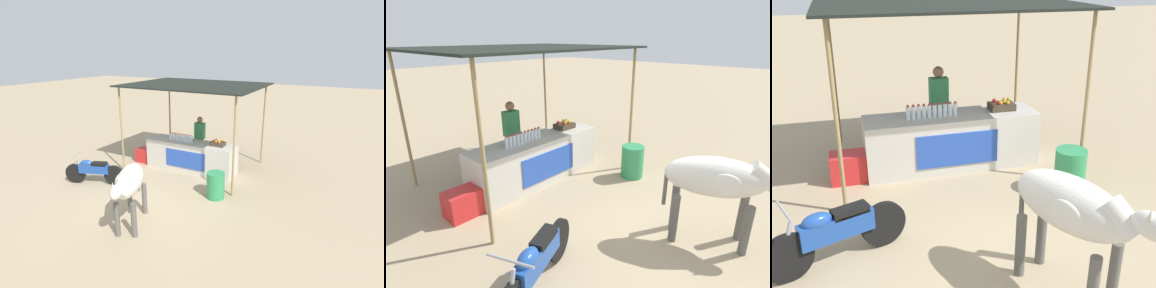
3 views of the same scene
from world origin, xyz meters
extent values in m
plane|color=tan|center=(0.00, 0.00, 0.00)|extent=(60.00, 60.00, 0.00)
cube|color=beige|center=(0.00, 2.20, 0.48)|extent=(3.00, 0.80, 0.96)
cube|color=#264CB2|center=(0.00, 1.79, 0.48)|extent=(1.40, 0.02, 0.58)
cube|color=black|center=(0.00, 2.50, 2.77)|extent=(4.20, 3.20, 0.04)
cylinder|color=#997F51|center=(-1.89, 1.06, 1.39)|extent=(0.06, 0.06, 2.77)
cylinder|color=#997F51|center=(1.89, 1.06, 1.39)|extent=(0.06, 0.06, 2.77)
cylinder|color=#997F51|center=(-1.89, 3.94, 1.39)|extent=(0.06, 0.06, 2.77)
cylinder|color=#997F51|center=(1.89, 3.94, 1.39)|extent=(0.06, 0.06, 2.77)
cylinder|color=silver|center=(-0.76, 2.15, 1.07)|extent=(0.07, 0.07, 0.22)
cylinder|color=red|center=(-0.76, 2.15, 1.19)|extent=(0.04, 0.04, 0.03)
cylinder|color=silver|center=(-0.67, 2.15, 1.07)|extent=(0.07, 0.07, 0.22)
cylinder|color=red|center=(-0.67, 2.15, 1.19)|extent=(0.04, 0.04, 0.03)
cylinder|color=silver|center=(-0.57, 2.15, 1.07)|extent=(0.07, 0.07, 0.22)
cylinder|color=red|center=(-0.57, 2.15, 1.19)|extent=(0.04, 0.04, 0.03)
cylinder|color=silver|center=(-0.48, 2.15, 1.07)|extent=(0.07, 0.07, 0.22)
cylinder|color=red|center=(-0.48, 2.15, 1.19)|extent=(0.04, 0.04, 0.03)
cylinder|color=silver|center=(-0.39, 2.15, 1.07)|extent=(0.07, 0.07, 0.22)
cylinder|color=red|center=(-0.39, 2.15, 1.19)|extent=(0.04, 0.04, 0.03)
cylinder|color=silver|center=(-0.30, 2.15, 1.07)|extent=(0.07, 0.07, 0.22)
cylinder|color=red|center=(-0.30, 2.15, 1.19)|extent=(0.04, 0.04, 0.03)
cylinder|color=silver|center=(-0.21, 2.15, 1.07)|extent=(0.07, 0.07, 0.22)
cylinder|color=red|center=(-0.21, 2.15, 1.19)|extent=(0.04, 0.04, 0.03)
cylinder|color=silver|center=(-0.12, 2.15, 1.07)|extent=(0.07, 0.07, 0.22)
cylinder|color=red|center=(-0.12, 2.15, 1.19)|extent=(0.04, 0.04, 0.03)
cylinder|color=silver|center=(-0.03, 2.15, 1.07)|extent=(0.07, 0.07, 0.22)
cylinder|color=red|center=(-0.03, 2.15, 1.19)|extent=(0.04, 0.04, 0.03)
cylinder|color=silver|center=(0.06, 2.15, 1.07)|extent=(0.07, 0.07, 0.22)
cylinder|color=red|center=(0.06, 2.15, 1.19)|extent=(0.04, 0.04, 0.03)
cube|color=#3F3326|center=(0.93, 2.25, 1.02)|extent=(0.44, 0.32, 0.12)
sphere|color=#B21E19|center=(0.82, 2.35, 1.11)|extent=(0.08, 0.08, 0.08)
sphere|color=#8CB22D|center=(1.11, 2.36, 1.11)|extent=(0.08, 0.08, 0.08)
sphere|color=#8CB22D|center=(0.97, 2.23, 1.11)|extent=(0.08, 0.08, 0.08)
sphere|color=#B21E19|center=(0.85, 2.19, 1.11)|extent=(0.08, 0.08, 0.08)
sphere|color=orange|center=(1.01, 2.17, 1.11)|extent=(0.08, 0.08, 0.08)
sphere|color=orange|center=(1.02, 2.36, 1.11)|extent=(0.08, 0.08, 0.08)
sphere|color=orange|center=(0.89, 2.19, 1.11)|extent=(0.08, 0.08, 0.08)
cylinder|color=#383842|center=(-0.05, 2.95, 0.44)|extent=(0.22, 0.22, 0.88)
cube|color=#337F4C|center=(-0.05, 2.95, 1.16)|extent=(0.34, 0.20, 0.56)
sphere|color=#8C6647|center=(-0.05, 2.95, 1.55)|extent=(0.20, 0.20, 0.20)
cube|color=red|center=(-1.78, 2.10, 0.24)|extent=(0.60, 0.44, 0.48)
cylinder|color=#2D8C51|center=(1.53, 0.74, 0.36)|extent=(0.49, 0.49, 0.72)
ellipsoid|color=silver|center=(0.36, -1.32, 1.08)|extent=(1.04, 1.49, 0.60)
cylinder|color=#575551|center=(0.72, -1.70, 0.39)|extent=(0.12, 0.12, 0.78)
cylinder|color=#575551|center=(0.39, -1.85, 0.39)|extent=(0.12, 0.12, 0.78)
cylinder|color=#575551|center=(0.33, -0.80, 0.39)|extent=(0.12, 0.12, 0.78)
cylinder|color=#575551|center=(0.00, -0.95, 0.39)|extent=(0.12, 0.12, 0.78)
cylinder|color=silver|center=(0.60, -1.87, 1.19)|extent=(0.40, 0.51, 0.41)
cylinder|color=#575551|center=(0.09, -0.71, 0.81)|extent=(0.06, 0.06, 0.60)
ellipsoid|color=silver|center=(0.20, -1.50, 1.08)|extent=(0.27, 0.44, 0.32)
cylinder|color=black|center=(-1.44, 0.09, 0.30)|extent=(0.59, 0.29, 0.60)
cube|color=#1E4799|center=(-2.00, -0.13, 0.48)|extent=(0.90, 0.49, 0.28)
ellipsoid|color=#1E4799|center=(-2.20, -0.21, 0.64)|extent=(0.41, 0.32, 0.20)
cube|color=black|center=(-1.83, -0.06, 0.64)|extent=(0.48, 0.33, 0.10)
cylinder|color=#99999E|center=(-2.51, -0.32, 0.88)|extent=(0.22, 0.52, 0.03)
camera|label=1|loc=(4.41, -6.02, 3.82)|focal=28.00mm
camera|label=2|loc=(-3.86, -2.43, 2.99)|focal=28.00mm
camera|label=3|loc=(-1.79, -4.91, 3.37)|focal=42.00mm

